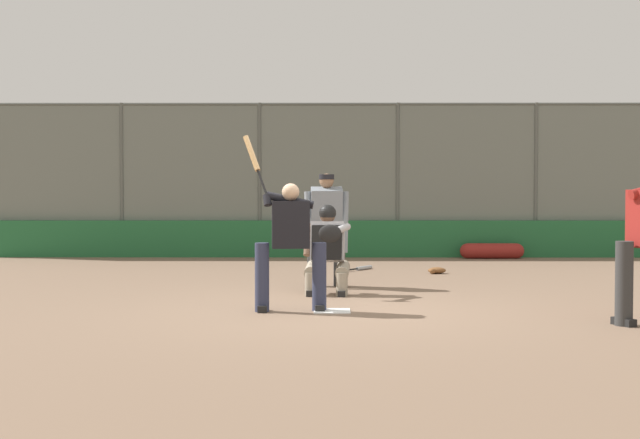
# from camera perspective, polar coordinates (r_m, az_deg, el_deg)

# --- Properties ---
(ground_plane) EXTENTS (160.00, 160.00, 0.00)m
(ground_plane) POSITION_cam_1_polar(r_m,az_deg,el_deg) (10.54, 0.77, -5.91)
(ground_plane) COLOR #7A604C
(home_plate_marker) EXTENTS (0.43, 0.43, 0.01)m
(home_plate_marker) POSITION_cam_1_polar(r_m,az_deg,el_deg) (10.54, 0.77, -5.88)
(home_plate_marker) COLOR white
(home_plate_marker) RESTS_ON ground_plane
(backstop_fence) EXTENTS (14.62, 0.08, 3.24)m
(backstop_fence) POSITION_cam_1_polar(r_m,az_deg,el_deg) (18.76, 0.55, 2.81)
(backstop_fence) COLOR #515651
(backstop_fence) RESTS_ON ground_plane
(padding_wall) EXTENTS (14.25, 0.18, 0.77)m
(padding_wall) POSITION_cam_1_polar(r_m,az_deg,el_deg) (18.69, 0.55, -1.25)
(padding_wall) COLOR #236638
(padding_wall) RESTS_ON ground_plane
(bleachers_beyond) EXTENTS (10.18, 1.95, 1.16)m
(bleachers_beyond) POSITION_cam_1_polar(r_m,az_deg,el_deg) (21.04, -5.41, -0.89)
(bleachers_beyond) COLOR slate
(bleachers_beyond) RESTS_ON ground_plane
(batter_at_plate) EXTENTS (1.03, 0.59, 2.10)m
(batter_at_plate) POSITION_cam_1_polar(r_m,az_deg,el_deg) (10.49, -1.95, -1.43)
(batter_at_plate) COLOR #2D334C
(batter_at_plate) RESTS_ON ground_plane
(catcher_behind_plate) EXTENTS (0.65, 0.78, 1.23)m
(catcher_behind_plate) POSITION_cam_1_polar(r_m,az_deg,el_deg) (12.14, 0.47, -1.83)
(catcher_behind_plate) COLOR gray
(catcher_behind_plate) RESTS_ON ground_plane
(umpire_home) EXTENTS (0.68, 0.42, 1.67)m
(umpire_home) POSITION_cam_1_polar(r_m,az_deg,el_deg) (13.11, 0.42, -0.42)
(umpire_home) COLOR #333333
(umpire_home) RESTS_ON ground_plane
(spare_bat_near_backstop) EXTENTS (0.50, 0.68, 0.07)m
(spare_bat_near_backstop) POSITION_cam_1_polar(r_m,az_deg,el_deg) (15.83, 2.72, -3.12)
(spare_bat_near_backstop) COLOR black
(spare_bat_near_backstop) RESTS_ON ground_plane
(fielding_glove_on_dirt) EXTENTS (0.30, 0.23, 0.11)m
(fielding_glove_on_dirt) POSITION_cam_1_polar(r_m,az_deg,el_deg) (15.25, 7.46, -3.26)
(fielding_glove_on_dirt) COLOR brown
(fielding_glove_on_dirt) RESTS_ON ground_plane
(equipment_bag_dugout_side) EXTENTS (1.32, 0.32, 0.32)m
(equipment_bag_dugout_side) POSITION_cam_1_polar(r_m,az_deg,el_deg) (18.66, 10.95, -1.99)
(equipment_bag_dugout_side) COLOR maroon
(equipment_bag_dugout_side) RESTS_ON ground_plane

